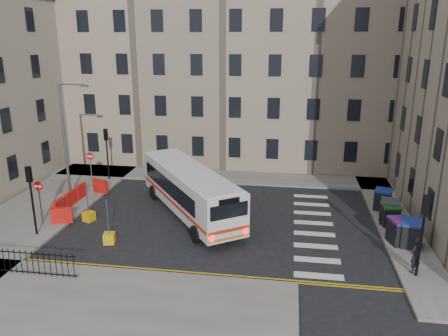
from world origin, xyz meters
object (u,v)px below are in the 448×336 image
(wheelie_bin_b, at_px, (400,231))
(pedestrian, at_px, (416,255))
(wheelie_bin_a, at_px, (411,233))
(wheelie_bin_c, at_px, (390,215))
(wheelie_bin_e, at_px, (383,199))
(bollard_yellow, at_px, (89,216))
(wheelie_bin_d, at_px, (390,211))
(bollard_chevron, at_px, (109,238))
(bus, at_px, (189,189))
(streetlamp, at_px, (65,140))

(wheelie_bin_b, bearing_deg, pedestrian, -103.80)
(wheelie_bin_a, distance_m, wheelie_bin_c, 2.82)
(wheelie_bin_e, height_order, bollard_yellow, wheelie_bin_e)
(wheelie_bin_a, height_order, bollard_yellow, wheelie_bin_a)
(wheelie_bin_d, height_order, bollard_chevron, wheelie_bin_d)
(wheelie_bin_c, bearing_deg, wheelie_bin_a, -82.96)
(bus, relative_size, wheelie_bin_a, 7.21)
(wheelie_bin_e, bearing_deg, streetlamp, -159.80)
(streetlamp, height_order, wheelie_bin_e, streetlamp)
(streetlamp, bearing_deg, bollard_yellow, -48.57)
(streetlamp, bearing_deg, bollard_chevron, -48.10)
(wheelie_bin_c, xyz_separation_m, wheelie_bin_d, (0.05, 0.37, 0.08))
(bollard_yellow, xyz_separation_m, bollard_chevron, (2.53, -2.77, 0.00))
(bus, distance_m, wheelie_bin_d, 12.56)
(wheelie_bin_d, bearing_deg, wheelie_bin_c, -86.64)
(wheelie_bin_a, bearing_deg, wheelie_bin_d, 108.96)
(wheelie_bin_a, relative_size, wheelie_bin_e, 0.99)
(bus, xyz_separation_m, wheelie_bin_b, (12.50, -2.58, -0.90))
(wheelie_bin_c, distance_m, pedestrian, 5.74)
(wheelie_bin_e, bearing_deg, wheelie_bin_a, -67.43)
(wheelie_bin_b, xyz_separation_m, pedestrian, (-0.01, -3.21, 0.19))
(wheelie_bin_b, relative_size, wheelie_bin_c, 1.18)
(bollard_chevron, bearing_deg, wheelie_bin_e, 24.39)
(bus, bearing_deg, bollard_chevron, -161.80)
(wheelie_bin_e, xyz_separation_m, bollard_chevron, (-16.06, -7.28, -0.53))
(wheelie_bin_b, bearing_deg, bollard_chevron, 174.18)
(wheelie_bin_b, xyz_separation_m, bollard_yellow, (-18.57, 0.58, -0.56))
(wheelie_bin_d, bearing_deg, streetlamp, -171.08)
(wheelie_bin_b, height_order, bollard_chevron, wheelie_bin_b)
(wheelie_bin_a, distance_m, wheelie_bin_e, 5.36)
(bus, relative_size, wheelie_bin_d, 7.13)
(wheelie_bin_c, relative_size, wheelie_bin_d, 0.85)
(bus, bearing_deg, bollard_yellow, 163.01)
(wheelie_bin_d, relative_size, wheelie_bin_e, 1.01)
(wheelie_bin_a, xyz_separation_m, pedestrian, (-0.53, -2.97, 0.18))
(bus, bearing_deg, streetlamp, 136.00)
(streetlamp, xyz_separation_m, wheelie_bin_b, (21.57, -3.98, -3.47))
(wheelie_bin_a, xyz_separation_m, wheelie_bin_d, (-0.50, 3.14, -0.00))
(streetlamp, distance_m, bus, 9.53)
(streetlamp, relative_size, bus, 0.77)
(wheelie_bin_d, distance_m, bollard_chevron, 16.85)
(wheelie_bin_b, height_order, bollard_yellow, wheelie_bin_b)
(wheelie_bin_a, bearing_deg, wheelie_bin_c, 111.24)
(wheelie_bin_c, distance_m, wheelie_bin_d, 0.38)
(pedestrian, bearing_deg, wheelie_bin_d, -132.34)
(bus, height_order, pedestrian, bus)
(streetlamp, distance_m, pedestrian, 22.96)
(wheelie_bin_b, bearing_deg, bollard_yellow, 164.63)
(streetlamp, height_order, pedestrian, streetlamp)
(bus, distance_m, wheelie_bin_b, 12.79)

